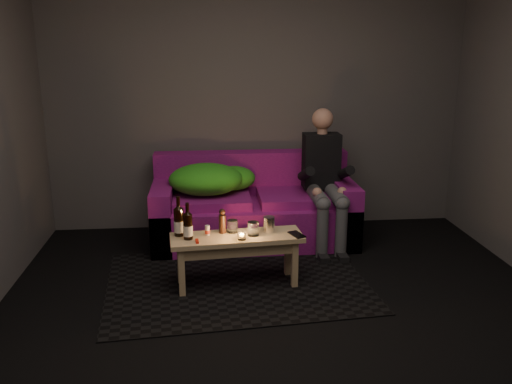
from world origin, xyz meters
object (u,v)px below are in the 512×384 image
Objects in this scene: person at (324,176)px; sofa at (253,210)px; coffee_table at (237,245)px; beer_bottle_a at (179,221)px; beer_bottle_b at (188,226)px; steel_cup at (269,224)px.

sofa is at bearing 166.60° from person.
coffee_table is (-0.84, -0.83, -0.30)m from person.
beer_bottle_a is (-1.27, -0.79, -0.12)m from person.
coffee_table is at bearing -102.34° from sofa.
sofa is at bearing 77.66° from coffee_table.
coffee_table is 3.65× the size of beer_bottle_b.
sofa is at bearing 60.66° from beer_bottle_b.
beer_bottle_b is 0.61m from steel_cup.
sofa is 1.00m from coffee_table.
beer_bottle_a is at bearing -178.92° from steel_cup.
sofa reaches higher than coffee_table.
steel_cup is (0.03, -0.92, 0.18)m from sofa.
coffee_table is at bearing -167.35° from steel_cup.
sofa is 1.19m from beer_bottle_b.
beer_bottle_b reaches higher than coffee_table.
sofa reaches higher than steel_cup.
sofa is 0.94m from steel_cup.
sofa is 0.73m from person.
sofa is 6.61× the size of beer_bottle_b.
beer_bottle_a is at bearing 129.50° from beer_bottle_b.
person is at bearing -13.40° from sofa.
sofa is at bearing 55.63° from beer_bottle_a.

